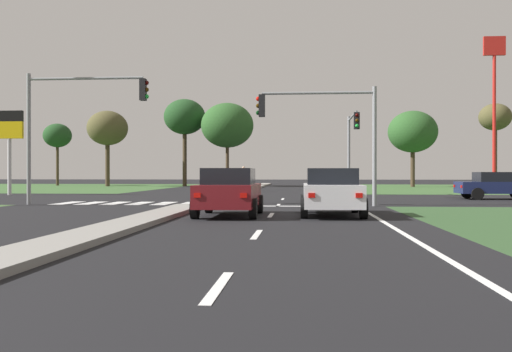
% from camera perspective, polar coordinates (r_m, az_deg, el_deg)
% --- Properties ---
extents(ground_plane, '(200.00, 200.00, 0.00)m').
position_cam_1_polar(ground_plane, '(31.50, -3.68, -2.27)').
color(ground_plane, black).
extents(grass_verge_far_left, '(35.00, 35.00, 0.01)m').
position_cam_1_polar(grass_verge_far_left, '(63.24, -23.78, -1.02)').
color(grass_verge_far_left, '#385B2D').
rests_on(grass_verge_far_left, ground).
extents(median_island_near, '(1.20, 22.00, 0.14)m').
position_cam_1_polar(median_island_near, '(13.03, -15.81, -5.56)').
color(median_island_near, gray).
rests_on(median_island_near, ground).
extents(median_island_far, '(1.20, 36.00, 0.14)m').
position_cam_1_polar(median_island_far, '(56.35, -0.04, -1.09)').
color(median_island_far, gray).
rests_on(median_island_far, ground).
extents(lane_dash_near, '(0.14, 2.00, 0.01)m').
position_cam_1_polar(lane_dash_near, '(7.11, -3.77, -10.95)').
color(lane_dash_near, silver).
rests_on(lane_dash_near, ground).
extents(lane_dash_second, '(0.14, 2.00, 0.01)m').
position_cam_1_polar(lane_dash_second, '(13.01, 0.08, -5.84)').
color(lane_dash_second, silver).
rests_on(lane_dash_second, ground).
extents(lane_dash_third, '(0.14, 2.00, 0.01)m').
position_cam_1_polar(lane_dash_third, '(18.98, 1.49, -3.92)').
color(lane_dash_third, silver).
rests_on(lane_dash_third, ground).
extents(lane_dash_fourth, '(0.14, 2.00, 0.01)m').
position_cam_1_polar(lane_dash_fourth, '(24.96, 2.23, -2.92)').
color(lane_dash_fourth, silver).
rests_on(lane_dash_fourth, ground).
extents(lane_dash_fifth, '(0.14, 2.00, 0.01)m').
position_cam_1_polar(lane_dash_fifth, '(30.95, 2.68, -2.31)').
color(lane_dash_fifth, silver).
rests_on(lane_dash_fifth, ground).
extents(edge_line_right, '(0.14, 24.00, 0.01)m').
position_cam_1_polar(edge_line_right, '(13.43, 14.64, -5.66)').
color(edge_line_right, silver).
rests_on(edge_line_right, ground).
extents(stop_bar_near, '(6.40, 0.50, 0.01)m').
position_cam_1_polar(stop_bar_near, '(24.20, 2.87, -3.02)').
color(stop_bar_near, silver).
rests_on(stop_bar_near, ground).
extents(crosswalk_bar_near, '(0.70, 2.80, 0.01)m').
position_cam_1_polar(crosswalk_bar_near, '(28.18, -18.25, -2.57)').
color(crosswalk_bar_near, silver).
rests_on(crosswalk_bar_near, ground).
extents(crosswalk_bar_second, '(0.70, 2.80, 0.01)m').
position_cam_1_polar(crosswalk_bar_second, '(27.76, -16.06, -2.61)').
color(crosswalk_bar_second, silver).
rests_on(crosswalk_bar_second, ground).
extents(crosswalk_bar_third, '(0.70, 2.80, 0.01)m').
position_cam_1_polar(crosswalk_bar_third, '(27.38, -13.80, -2.65)').
color(crosswalk_bar_third, silver).
rests_on(crosswalk_bar_third, ground).
extents(crosswalk_bar_fourth, '(0.70, 2.80, 0.01)m').
position_cam_1_polar(crosswalk_bar_fourth, '(27.04, -11.48, -2.68)').
color(crosswalk_bar_fourth, silver).
rests_on(crosswalk_bar_fourth, ground).
extents(crosswalk_bar_fifth, '(0.70, 2.80, 0.01)m').
position_cam_1_polar(crosswalk_bar_fifth, '(26.74, -9.11, -2.71)').
color(crosswalk_bar_fifth, silver).
rests_on(crosswalk_bar_fifth, ground).
extents(crosswalk_bar_sixth, '(0.70, 2.80, 0.01)m').
position_cam_1_polar(crosswalk_bar_sixth, '(26.49, -6.69, -2.74)').
color(crosswalk_bar_sixth, silver).
rests_on(crosswalk_bar_sixth, ground).
extents(crosswalk_bar_seventh, '(0.70, 2.80, 0.01)m').
position_cam_1_polar(crosswalk_bar_seventh, '(26.29, -4.23, -2.76)').
color(crosswalk_bar_seventh, silver).
rests_on(crosswalk_bar_seventh, ground).
extents(car_silver_near, '(2.08, 4.22, 1.54)m').
position_cam_1_polar(car_silver_near, '(49.50, -3.18, -0.44)').
color(car_silver_near, '#B7B7BC').
rests_on(car_silver_near, ground).
extents(car_maroon_second, '(2.01, 4.15, 1.55)m').
position_cam_1_polar(car_maroon_second, '(18.64, -2.68, -1.57)').
color(car_maroon_second, maroon).
rests_on(car_maroon_second, ground).
extents(car_white_third, '(2.03, 4.51, 1.55)m').
position_cam_1_polar(car_white_third, '(19.04, 7.52, -1.53)').
color(car_white_third, silver).
rests_on(car_white_third, ground).
extents(car_navy_fourth, '(4.14, 2.10, 1.46)m').
position_cam_1_polar(car_navy_fourth, '(33.30, 22.85, -0.86)').
color(car_navy_fourth, '#161E47').
rests_on(car_navy_fourth, ground).
extents(traffic_signal_near_left, '(5.54, 0.32, 5.83)m').
position_cam_1_polar(traffic_signal_near_left, '(26.69, -17.84, 6.00)').
color(traffic_signal_near_left, gray).
rests_on(traffic_signal_near_left, ground).
extents(traffic_signal_far_right, '(0.32, 5.71, 5.12)m').
position_cam_1_polar(traffic_signal_far_right, '(35.75, 9.52, 3.81)').
color(traffic_signal_far_right, gray).
rests_on(traffic_signal_far_right, ground).
extents(traffic_signal_near_right, '(5.14, 0.32, 5.08)m').
position_cam_1_polar(traffic_signal_near_right, '(24.67, 7.17, 5.28)').
color(traffic_signal_near_right, gray).
rests_on(traffic_signal_near_right, ground).
extents(pedestrian_at_median, '(0.34, 0.34, 1.80)m').
position_cam_1_polar(pedestrian_at_median, '(43.97, -1.26, 0.06)').
color(pedestrian_at_median, '#9E8966').
rests_on(pedestrian_at_median, median_island_far).
extents(fastfood_pole_sign, '(1.80, 0.40, 12.99)m').
position_cam_1_polar(fastfood_pole_sign, '(53.07, 22.65, 8.88)').
color(fastfood_pole_sign, red).
rests_on(fastfood_pole_sign, ground).
extents(fuel_price_totem, '(1.80, 0.24, 5.44)m').
position_cam_1_polar(fuel_price_totem, '(40.29, -23.37, 3.90)').
color(fuel_price_totem, silver).
rests_on(fuel_price_totem, ground).
extents(treeline_near, '(3.21, 3.21, 7.12)m').
position_cam_1_polar(treeline_near, '(69.56, -19.19, 3.79)').
color(treeline_near, '#423323').
rests_on(treeline_near, ground).
extents(treeline_second, '(4.38, 4.38, 8.17)m').
position_cam_1_polar(treeline_second, '(64.05, -14.58, 4.60)').
color(treeline_second, '#423323').
rests_on(treeline_second, ground).
extents(treeline_third, '(4.51, 4.51, 9.48)m').
position_cam_1_polar(treeline_third, '(62.96, -7.13, 5.81)').
color(treeline_third, '#423323').
rests_on(treeline_third, ground).
extents(treeline_fourth, '(5.50, 5.50, 8.77)m').
position_cam_1_polar(treeline_fourth, '(60.15, -2.88, 5.05)').
color(treeline_fourth, '#423323').
rests_on(treeline_fourth, ground).
extents(treeline_fifth, '(5.08, 5.08, 7.88)m').
position_cam_1_polar(treeline_fifth, '(61.47, 15.35, 4.26)').
color(treeline_fifth, '#423323').
rests_on(treeline_fifth, ground).
extents(treeline_sixth, '(3.25, 3.25, 8.56)m').
position_cam_1_polar(treeline_sixth, '(63.69, 22.73, 5.33)').
color(treeline_sixth, '#423323').
rests_on(treeline_sixth, ground).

